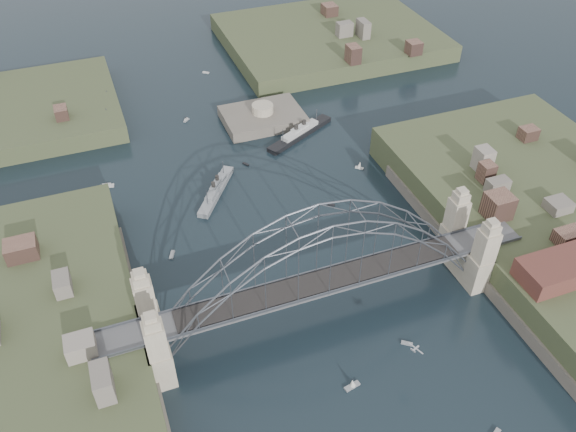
{
  "coord_description": "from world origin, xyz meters",
  "views": [
    {
      "loc": [
        -32.57,
        -68.47,
        88.84
      ],
      "look_at": [
        0.0,
        18.0,
        10.0
      ],
      "focal_mm": 37.1,
      "sensor_mm": 36.0,
      "label": 1
    }
  ],
  "objects_px": {
    "fort_island": "(263,123)",
    "naval_cruiser_far": "(109,113)",
    "ocean_liner": "(300,133)",
    "bridge": "(323,267)",
    "wharf_shed": "(570,266)",
    "naval_cruiser_near": "(216,190)"
  },
  "relations": [
    {
      "from": "naval_cruiser_near",
      "to": "wharf_shed",
      "type": "bearing_deg",
      "value": -47.04
    },
    {
      "from": "naval_cruiser_far",
      "to": "ocean_liner",
      "type": "distance_m",
      "value": 55.46
    },
    {
      "from": "naval_cruiser_far",
      "to": "bridge",
      "type": "bearing_deg",
      "value": -72.3
    },
    {
      "from": "bridge",
      "to": "ocean_liner",
      "type": "bearing_deg",
      "value": 72.19
    },
    {
      "from": "fort_island",
      "to": "wharf_shed",
      "type": "height_order",
      "value": "wharf_shed"
    },
    {
      "from": "fort_island",
      "to": "wharf_shed",
      "type": "relative_size",
      "value": 1.1
    },
    {
      "from": "wharf_shed",
      "to": "naval_cruiser_near",
      "type": "xyz_separation_m",
      "value": [
        -53.06,
        56.98,
        -9.1
      ]
    },
    {
      "from": "bridge",
      "to": "naval_cruiser_near",
      "type": "bearing_deg",
      "value": 101.9
    },
    {
      "from": "bridge",
      "to": "wharf_shed",
      "type": "distance_m",
      "value": 46.23
    },
    {
      "from": "wharf_shed",
      "to": "naval_cruiser_near",
      "type": "height_order",
      "value": "wharf_shed"
    },
    {
      "from": "wharf_shed",
      "to": "fort_island",
      "type": "bearing_deg",
      "value": 110.85
    },
    {
      "from": "wharf_shed",
      "to": "bridge",
      "type": "bearing_deg",
      "value": 162.35
    },
    {
      "from": "bridge",
      "to": "naval_cruiser_far",
      "type": "distance_m",
      "value": 93.48
    },
    {
      "from": "fort_island",
      "to": "naval_cruiser_far",
      "type": "distance_m",
      "value": 44.23
    },
    {
      "from": "fort_island",
      "to": "wharf_shed",
      "type": "distance_m",
      "value": 90.48
    },
    {
      "from": "fort_island",
      "to": "ocean_liner",
      "type": "xyz_separation_m",
      "value": [
        7.09,
        -10.57,
        1.22
      ]
    },
    {
      "from": "naval_cruiser_far",
      "to": "ocean_liner",
      "type": "bearing_deg",
      "value": -31.48
    },
    {
      "from": "naval_cruiser_near",
      "to": "ocean_liner",
      "type": "bearing_deg",
      "value": 30.29
    },
    {
      "from": "wharf_shed",
      "to": "naval_cruiser_far",
      "type": "distance_m",
      "value": 125.62
    },
    {
      "from": "bridge",
      "to": "naval_cruiser_far",
      "type": "bearing_deg",
      "value": 107.7
    },
    {
      "from": "ocean_liner",
      "to": "fort_island",
      "type": "bearing_deg",
      "value": 123.85
    },
    {
      "from": "wharf_shed",
      "to": "naval_cruiser_near",
      "type": "relative_size",
      "value": 1.15
    }
  ]
}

